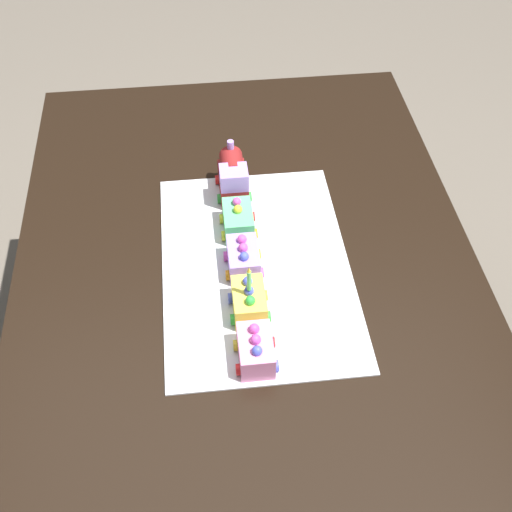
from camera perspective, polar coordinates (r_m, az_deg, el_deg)
ground_plane at (r=2.07m, az=-0.61°, el=-14.29°), size 8.00×8.00×0.00m
dining_table at (r=1.55m, az=-0.79°, el=-2.83°), size 1.40×1.00×0.74m
cake_board at (r=1.45m, az=-0.00°, el=-0.87°), size 0.60×0.40×0.00m
cake_locomotive at (r=1.59m, az=-1.97°, el=6.71°), size 0.14×0.08×0.12m
cake_car_gondola_mint_green at (r=1.50m, az=-1.52°, el=3.05°), size 0.10×0.08×0.07m
cake_car_flatbed_lavender at (r=1.42m, az=-1.08°, el=-0.21°), size 0.10×0.08×0.07m
cake_car_hopper_lemon at (r=1.34m, az=-0.59°, el=-3.86°), size 0.10×0.08×0.07m
cake_car_caboose_bubblegum at (r=1.27m, az=-0.03°, el=-7.94°), size 0.10×0.08×0.07m
birthday_candle at (r=1.28m, az=-0.59°, el=-1.95°), size 0.01×0.01×0.06m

